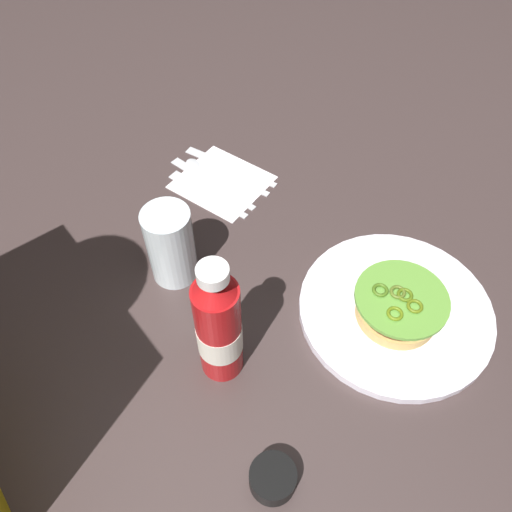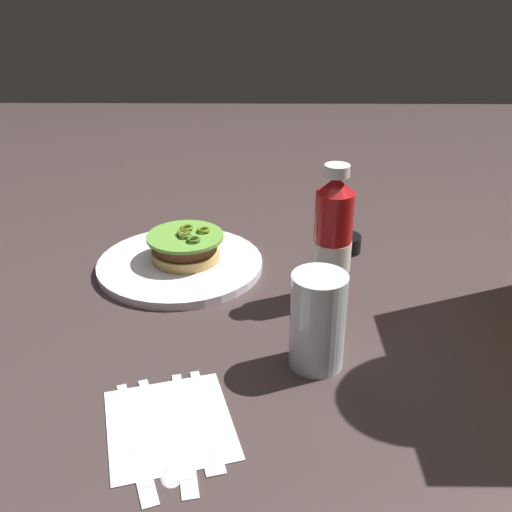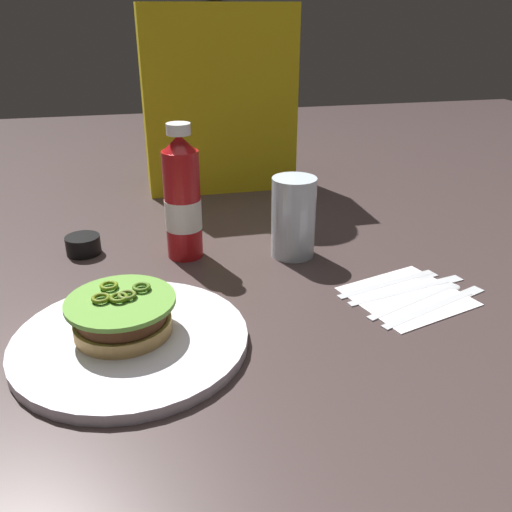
# 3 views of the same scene
# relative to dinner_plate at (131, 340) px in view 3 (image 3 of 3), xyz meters

# --- Properties ---
(ground_plane) EXTENTS (3.00, 3.00, 0.00)m
(ground_plane) POSITION_rel_dinner_plate_xyz_m (0.15, 0.09, -0.01)
(ground_plane) COLOR #3C2F2E
(dinner_plate) EXTENTS (0.29, 0.29, 0.01)m
(dinner_plate) POSITION_rel_dinner_plate_xyz_m (0.00, 0.00, 0.00)
(dinner_plate) COLOR white
(dinner_plate) RESTS_ON ground_plane
(burger_sandwich) EXTENTS (0.13, 0.13, 0.05)m
(burger_sandwich) POSITION_rel_dinner_plate_xyz_m (-0.01, 0.01, 0.03)
(burger_sandwich) COLOR tan
(burger_sandwich) RESTS_ON dinner_plate
(ketchup_bottle) EXTENTS (0.06, 0.06, 0.22)m
(ketchup_bottle) POSITION_rel_dinner_plate_xyz_m (0.09, 0.25, 0.09)
(ketchup_bottle) COLOR #B01316
(ketchup_bottle) RESTS_ON ground_plane
(water_glass) EXTENTS (0.07, 0.07, 0.13)m
(water_glass) POSITION_rel_dinner_plate_xyz_m (0.27, 0.22, 0.06)
(water_glass) COLOR silver
(water_glass) RESTS_ON ground_plane
(condiment_cup) EXTENTS (0.06, 0.06, 0.03)m
(condiment_cup) POSITION_rel_dinner_plate_xyz_m (-0.07, 0.30, 0.01)
(condiment_cup) COLOR black
(condiment_cup) RESTS_ON ground_plane
(napkin) EXTENTS (0.19, 0.18, 0.00)m
(napkin) POSITION_rel_dinner_plate_xyz_m (0.39, 0.04, -0.01)
(napkin) COLOR white
(napkin) RESTS_ON ground_plane
(steak_knife) EXTENTS (0.19, 0.08, 0.00)m
(steak_knife) POSITION_rel_dinner_plate_xyz_m (0.42, 0.01, -0.00)
(steak_knife) COLOR silver
(steak_knife) RESTS_ON napkin
(spoon_utensil) EXTENTS (0.17, 0.08, 0.00)m
(spoon_utensil) POSITION_rel_dinner_plate_xyz_m (0.42, 0.03, -0.00)
(spoon_utensil) COLOR silver
(spoon_utensil) RESTS_ON napkin
(butter_knife) EXTENTS (0.20, 0.06, 0.00)m
(butter_knife) POSITION_rel_dinner_plate_xyz_m (0.41, 0.06, -0.00)
(butter_knife) COLOR silver
(butter_knife) RESTS_ON napkin
(fork_utensil) EXTENTS (0.18, 0.06, 0.00)m
(fork_utensil) POSITION_rel_dinner_plate_xyz_m (0.39, 0.08, -0.00)
(fork_utensil) COLOR silver
(fork_utensil) RESTS_ON napkin
(diner_person) EXTENTS (0.32, 0.17, 0.56)m
(diner_person) POSITION_rel_dinner_plate_xyz_m (0.22, 0.64, 0.24)
(diner_person) COLOR gold
(diner_person) RESTS_ON ground_plane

